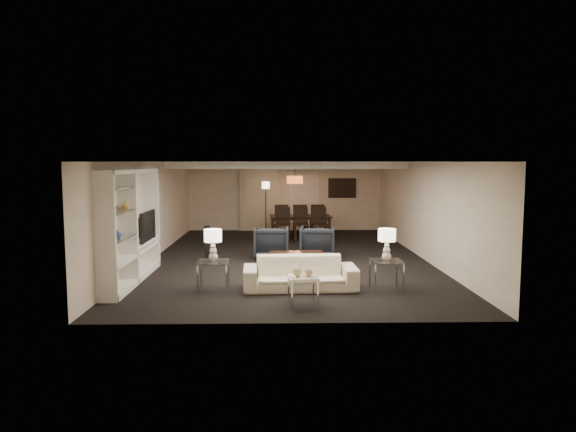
% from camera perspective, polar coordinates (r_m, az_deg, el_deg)
% --- Properties ---
extents(floor, '(11.00, 11.00, 0.00)m').
position_cam_1_polar(floor, '(13.48, 0.00, -4.65)').
color(floor, black).
rests_on(floor, ground).
extents(ceiling, '(7.00, 11.00, 0.02)m').
position_cam_1_polar(ceiling, '(13.25, 0.00, 6.03)').
color(ceiling, silver).
rests_on(ceiling, ground).
extents(wall_back, '(7.00, 0.02, 2.50)m').
position_cam_1_polar(wall_back, '(18.79, -0.36, 2.21)').
color(wall_back, '#C3B59D').
rests_on(wall_back, ground).
extents(wall_front, '(7.00, 0.02, 2.50)m').
position_cam_1_polar(wall_front, '(7.85, 0.87, -3.11)').
color(wall_front, '#C3B59D').
rests_on(wall_front, ground).
extents(wall_left, '(0.02, 11.00, 2.50)m').
position_cam_1_polar(wall_left, '(13.69, -14.81, 0.59)').
color(wall_left, '#C3B59D').
rests_on(wall_left, ground).
extents(wall_right, '(0.02, 11.00, 2.50)m').
position_cam_1_polar(wall_right, '(13.83, 14.65, 0.65)').
color(wall_right, '#C3B59D').
rests_on(wall_right, ground).
extents(ceiling_soffit, '(7.00, 4.00, 0.20)m').
position_cam_1_polar(ceiling_soffit, '(16.75, -0.26, 5.68)').
color(ceiling_soffit, silver).
rests_on(ceiling_soffit, ceiling).
extents(curtains, '(1.50, 0.12, 2.40)m').
position_cam_1_polar(curtains, '(18.72, -3.12, 2.03)').
color(curtains, beige).
rests_on(curtains, wall_back).
extents(door, '(0.90, 0.05, 2.10)m').
position_cam_1_polar(door, '(18.80, 1.77, 1.60)').
color(door, silver).
rests_on(door, wall_back).
extents(painting, '(0.95, 0.04, 0.65)m').
position_cam_1_polar(painting, '(18.88, 6.03, 3.11)').
color(painting, '#142D38').
rests_on(painting, wall_back).
extents(media_unit, '(0.38, 3.40, 2.35)m').
position_cam_1_polar(media_unit, '(11.15, -16.97, -1.05)').
color(media_unit, white).
rests_on(media_unit, wall_left).
extents(pendant_light, '(0.52, 0.52, 0.24)m').
position_cam_1_polar(pendant_light, '(16.77, 0.77, 4.04)').
color(pendant_light, '#D8591E').
rests_on(pendant_light, ceiling_soffit).
extents(sofa, '(2.25, 0.95, 0.65)m').
position_cam_1_polar(sofa, '(10.14, 1.36, -6.35)').
color(sofa, beige).
rests_on(sofa, floor).
extents(coffee_table, '(1.27, 0.81, 0.44)m').
position_cam_1_polar(coffee_table, '(11.73, 1.00, -5.19)').
color(coffee_table, black).
rests_on(coffee_table, floor).
extents(armchair_left, '(0.90, 0.92, 0.82)m').
position_cam_1_polar(armchair_left, '(13.36, -1.86, -2.96)').
color(armchair_left, black).
rests_on(armchair_left, floor).
extents(armchair_right, '(0.98, 1.00, 0.82)m').
position_cam_1_polar(armchair_right, '(13.40, 3.29, -2.94)').
color(armchair_right, black).
rests_on(armchair_right, floor).
extents(side_table_left, '(0.63, 0.63, 0.57)m').
position_cam_1_polar(side_table_left, '(10.21, -8.28, -6.55)').
color(side_table_left, white).
rests_on(side_table_left, floor).
extents(side_table_right, '(0.62, 0.62, 0.57)m').
position_cam_1_polar(side_table_right, '(10.36, 10.85, -6.41)').
color(side_table_right, white).
rests_on(side_table_right, floor).
extents(table_lamp_left, '(0.36, 0.36, 0.63)m').
position_cam_1_polar(table_lamp_left, '(10.10, -8.33, -3.24)').
color(table_lamp_left, beige).
rests_on(table_lamp_left, side_table_left).
extents(table_lamp_right, '(0.36, 0.36, 0.63)m').
position_cam_1_polar(table_lamp_right, '(10.25, 10.92, -3.15)').
color(table_lamp_right, white).
rests_on(table_lamp_right, side_table_right).
extents(marble_table, '(0.56, 0.56, 0.51)m').
position_cam_1_polar(marble_table, '(9.09, 1.68, -8.27)').
color(marble_table, white).
rests_on(marble_table, floor).
extents(gold_gourd_a, '(0.16, 0.16, 0.16)m').
position_cam_1_polar(gold_gourd_a, '(9.01, 1.04, -6.21)').
color(gold_gourd_a, '#E4C378').
rests_on(gold_gourd_a, marble_table).
extents(gold_gourd_b, '(0.14, 0.14, 0.14)m').
position_cam_1_polar(gold_gourd_b, '(9.02, 2.32, -6.27)').
color(gold_gourd_b, tan).
rests_on(gold_gourd_b, marble_table).
extents(television, '(1.15, 0.15, 0.66)m').
position_cam_1_polar(television, '(11.86, -15.86, -1.07)').
color(television, black).
rests_on(television, media_unit).
extents(vase_blue, '(0.15, 0.15, 0.16)m').
position_cam_1_polar(vase_blue, '(10.23, -18.43, -1.91)').
color(vase_blue, '#24389C').
rests_on(vase_blue, media_unit).
extents(vase_amber, '(0.16, 0.16, 0.17)m').
position_cam_1_polar(vase_amber, '(10.73, -17.61, 1.19)').
color(vase_amber, gold).
rests_on(vase_amber, media_unit).
extents(floor_speaker, '(0.13, 0.13, 0.94)m').
position_cam_1_polar(floor_speaker, '(12.84, -8.94, -3.13)').
color(floor_speaker, black).
rests_on(floor_speaker, floor).
extents(dining_table, '(2.07, 1.20, 0.71)m').
position_cam_1_polar(dining_table, '(17.04, 1.38, -1.20)').
color(dining_table, black).
rests_on(dining_table, floor).
extents(chair_nl, '(0.54, 0.54, 1.06)m').
position_cam_1_polar(chair_nl, '(16.35, -0.62, -0.89)').
color(chair_nl, black).
rests_on(chair_nl, floor).
extents(chair_nm, '(0.52, 0.52, 1.06)m').
position_cam_1_polar(chair_nm, '(16.37, 1.48, -0.89)').
color(chair_nm, black).
rests_on(chair_nm, floor).
extents(chair_nr, '(0.53, 0.53, 1.06)m').
position_cam_1_polar(chair_nr, '(16.41, 3.57, -0.88)').
color(chair_nr, black).
rests_on(chair_nr, floor).
extents(chair_fl, '(0.53, 0.53, 1.06)m').
position_cam_1_polar(chair_fl, '(17.65, -0.66, -0.39)').
color(chair_fl, black).
rests_on(chair_fl, floor).
extents(chair_fm, '(0.51, 0.51, 1.06)m').
position_cam_1_polar(chair_fm, '(17.66, 1.28, -0.38)').
color(chair_fm, black).
rests_on(chair_fm, floor).
extents(chair_fr, '(0.53, 0.53, 1.06)m').
position_cam_1_polar(chair_fr, '(17.70, 3.22, -0.38)').
color(chair_fr, black).
rests_on(chair_fr, floor).
extents(floor_lamp, '(0.29, 0.29, 1.83)m').
position_cam_1_polar(floor_lamp, '(17.73, -2.48, 0.88)').
color(floor_lamp, black).
rests_on(floor_lamp, floor).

